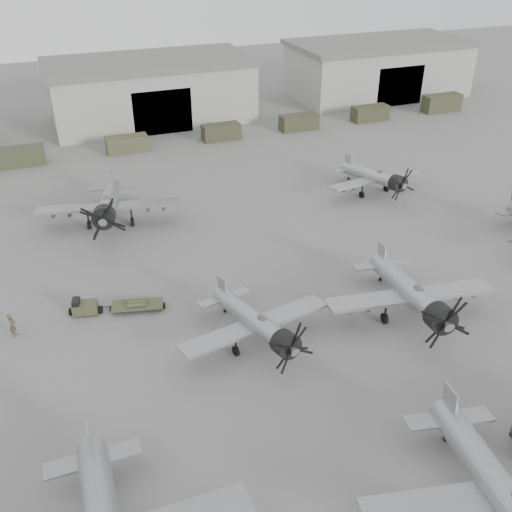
{
  "coord_description": "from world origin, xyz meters",
  "views": [
    {
      "loc": [
        -16.03,
        -20.93,
        26.02
      ],
      "look_at": [
        -1.73,
        15.71,
        2.5
      ],
      "focal_mm": 40.0,
      "sensor_mm": 36.0,
      "label": 1
    }
  ],
  "objects": [
    {
      "name": "aircraft_far_0",
      "position": [
        -11.35,
        29.75,
        2.47
      ],
      "size": [
        13.65,
        12.28,
        5.42
      ],
      "rotation": [
        0.0,
        0.0,
        -0.22
      ],
      "color": "gray",
      "rests_on": "ground"
    },
    {
      "name": "hangar_center",
      "position": [
        0.0,
        61.96,
        4.37
      ],
      "size": [
        29.0,
        14.8,
        8.7
      ],
      "color": "#9F9E95",
      "rests_on": "ground"
    },
    {
      "name": "ground",
      "position": [
        0.0,
        0.0,
        0.0
      ],
      "size": [
        220.0,
        220.0,
        0.0
      ],
      "primitive_type": "plane",
      "color": "slate",
      "rests_on": "ground"
    },
    {
      "name": "tug_trailer",
      "position": [
        -13.92,
        16.01,
        0.51
      ],
      "size": [
        6.84,
        2.87,
        1.36
      ],
      "rotation": [
        0.0,
        0.0,
        -0.24
      ],
      "color": "#3E402A",
      "rests_on": "ground"
    },
    {
      "name": "support_truck_5",
      "position": [
        18.16,
        50.0,
        1.06
      ],
      "size": [
        5.41,
        2.2,
        2.11
      ],
      "primitive_type": "cube",
      "color": "#383925",
      "rests_on": "ground"
    },
    {
      "name": "aircraft_mid_1",
      "position": [
        -4.62,
        7.94,
        2.06
      ],
      "size": [
        11.4,
        10.26,
        4.53
      ],
      "rotation": [
        0.0,
        0.0,
        0.18
      ],
      "color": "#96989E",
      "rests_on": "ground"
    },
    {
      "name": "support_truck_3",
      "position": [
        -6.0,
        50.0,
        1.0
      ],
      "size": [
        5.25,
        2.2,
        2.01
      ],
      "primitive_type": "cube",
      "color": "#46452E",
      "rests_on": "ground"
    },
    {
      "name": "aircraft_far_1",
      "position": [
        16.51,
        27.03,
        2.02
      ],
      "size": [
        11.19,
        10.07,
        4.45
      ],
      "rotation": [
        0.0,
        0.0,
        0.13
      ],
      "color": "#A1A5A9",
      "rests_on": "ground"
    },
    {
      "name": "ground_crew",
      "position": [
        -20.47,
        15.55,
        0.91
      ],
      "size": [
        0.56,
        0.74,
        1.82
      ],
      "primitive_type": "imported",
      "rotation": [
        0.0,
        0.0,
        1.38
      ],
      "color": "#42402B",
      "rests_on": "ground"
    },
    {
      "name": "support_truck_4",
      "position": [
        6.63,
        50.0,
        1.05
      ],
      "size": [
        5.08,
        2.2,
        2.09
      ],
      "primitive_type": "cube",
      "color": "#383724",
      "rests_on": "ground"
    },
    {
      "name": "aircraft_mid_2",
      "position": [
        7.07,
        6.72,
        2.34
      ],
      "size": [
        12.96,
        11.67,
        5.15
      ],
      "rotation": [
        0.0,
        0.0,
        -0.16
      ],
      "color": "#9B9EA3",
      "rests_on": "ground"
    },
    {
      "name": "support_truck_7",
      "position": [
        42.35,
        50.0,
        1.28
      ],
      "size": [
        6.04,
        2.2,
        2.56
      ],
      "primitive_type": "cube",
      "color": "#383B26",
      "rests_on": "ground"
    },
    {
      "name": "hangar_right",
      "position": [
        38.0,
        61.96,
        4.37
      ],
      "size": [
        29.0,
        14.8,
        8.7
      ],
      "color": "#9F9E95",
      "rests_on": "ground"
    },
    {
      "name": "support_truck_6",
      "position": [
        29.71,
        50.0,
        1.07
      ],
      "size": [
        5.45,
        2.2,
        2.14
      ],
      "primitive_type": "cube",
      "color": "#373824",
      "rests_on": "ground"
    },
    {
      "name": "aircraft_near_1",
      "position": [
        1.15,
        -9.41,
        2.51
      ],
      "size": [
        13.91,
        12.52,
        5.53
      ],
      "rotation": [
        0.0,
        0.0,
        -0.22
      ],
      "color": "#94969C",
      "rests_on": "ground"
    },
    {
      "name": "support_truck_2",
      "position": [
        -18.91,
        50.0,
        1.1
      ],
      "size": [
        5.87,
        2.2,
        2.21
      ],
      "primitive_type": "cube",
      "color": "#393D28",
      "rests_on": "ground"
    }
  ]
}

